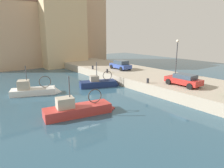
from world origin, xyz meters
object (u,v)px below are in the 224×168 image
at_px(mooring_bollard_mid, 107,71).
at_px(fishing_boat_red, 81,113).
at_px(mooring_bollard_north, 93,67).
at_px(parked_car_red, 184,80).
at_px(parked_car_blue, 121,65).
at_px(fishing_boat_navy, 100,86).
at_px(quay_streetlamp, 177,52).
at_px(mooring_bollard_south, 148,81).
at_px(fishing_boat_white, 36,93).

bearing_deg(mooring_bollard_mid, fishing_boat_red, -135.87).
bearing_deg(mooring_bollard_north, fishing_boat_red, -125.55).
height_order(parked_car_red, parked_car_blue, parked_car_blue).
bearing_deg(fishing_boat_navy, quay_streetlamp, -33.14).
xyz_separation_m(mooring_bollard_south, quay_streetlamp, (5.65, 0.36, 2.98)).
distance_m(fishing_boat_navy, parked_car_blue, 7.24).
distance_m(parked_car_blue, mooring_bollard_south, 9.78).
bearing_deg(quay_streetlamp, mooring_bollard_north, 115.88).
distance_m(fishing_boat_white, mooring_bollard_mid, 10.59).
relative_size(fishing_boat_navy, parked_car_red, 1.44).
xyz_separation_m(fishing_boat_white, fishing_boat_red, (1.18, -8.46, -0.03)).
distance_m(fishing_boat_navy, mooring_bollard_north, 6.89).
relative_size(parked_car_red, quay_streetlamp, 0.81).
distance_m(fishing_boat_navy, mooring_bollard_south, 6.55).
distance_m(parked_car_red, mooring_bollard_mid, 11.43).
bearing_deg(fishing_boat_navy, mooring_bollard_mid, 39.06).
xyz_separation_m(parked_car_blue, quay_streetlamp, (2.19, -8.78, 2.52)).
bearing_deg(mooring_bollard_north, fishing_boat_navy, -113.57).
bearing_deg(parked_car_red, mooring_bollard_mid, 101.05).
distance_m(fishing_boat_white, parked_car_red, 16.65).
relative_size(fishing_boat_navy, quay_streetlamp, 1.17).
relative_size(fishing_boat_white, parked_car_red, 1.49).
bearing_deg(parked_car_red, fishing_boat_navy, 118.46).
bearing_deg(fishing_boat_white, fishing_boat_navy, -11.70).
relative_size(mooring_bollard_south, quay_streetlamp, 0.11).
distance_m(mooring_bollard_south, mooring_bollard_north, 12.00).
xyz_separation_m(fishing_boat_white, quay_streetlamp, (16.15, -7.07, 4.30)).
height_order(fishing_boat_navy, mooring_bollard_mid, fishing_boat_navy).
height_order(fishing_boat_white, mooring_bollard_mid, fishing_boat_white).
height_order(fishing_boat_white, fishing_boat_navy, fishing_boat_white).
relative_size(parked_car_red, mooring_bollard_south, 7.11).
bearing_deg(parked_car_blue, fishing_boat_white, -173.01).
bearing_deg(mooring_bollard_mid, mooring_bollard_north, 90.00).
height_order(parked_car_red, mooring_bollard_mid, parked_car_red).
xyz_separation_m(parked_car_blue, mooring_bollard_south, (-3.46, -9.13, -0.46)).
bearing_deg(fishing_boat_white, mooring_bollard_south, -35.27).
relative_size(parked_car_red, mooring_bollard_north, 7.11).
height_order(fishing_boat_navy, parked_car_red, fishing_boat_navy).
height_order(parked_car_blue, mooring_bollard_north, parked_car_blue).
bearing_deg(parked_car_red, fishing_boat_red, 169.28).
bearing_deg(fishing_boat_red, mooring_bollard_south, 6.35).
relative_size(fishing_boat_white, fishing_boat_red, 0.88).
xyz_separation_m(fishing_boat_navy, mooring_bollard_north, (2.70, 6.19, 1.38)).
xyz_separation_m(mooring_bollard_mid, quay_streetlamp, (5.65, -7.64, 2.98)).
bearing_deg(fishing_boat_navy, parked_car_blue, 28.36).
height_order(parked_car_blue, mooring_bollard_mid, parked_car_blue).
xyz_separation_m(mooring_bollard_south, mooring_bollard_north, (0.00, 12.00, 0.00)).
bearing_deg(fishing_boat_red, mooring_bollard_mid, 44.13).
height_order(fishing_boat_white, quay_streetlamp, quay_streetlamp).
bearing_deg(mooring_bollard_north, fishing_boat_white, -156.44).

